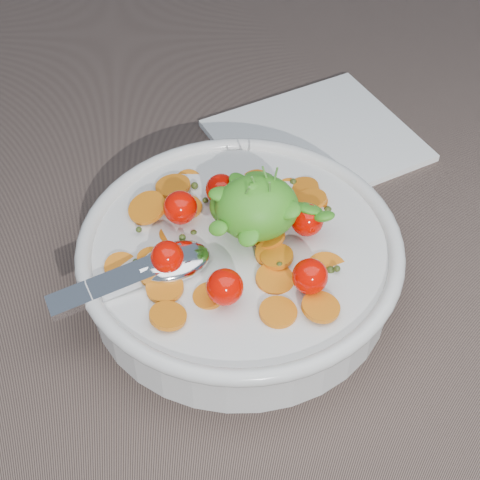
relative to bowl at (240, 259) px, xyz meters
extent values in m
plane|color=#735D52|center=(0.03, -0.03, -0.03)|extent=(6.00, 6.00, 0.00)
cylinder|color=silver|center=(0.00, 0.00, -0.01)|extent=(0.24, 0.24, 0.05)
torus|color=silver|center=(0.00, 0.00, 0.02)|extent=(0.26, 0.26, 0.01)
cylinder|color=silver|center=(0.00, 0.00, -0.03)|extent=(0.12, 0.12, 0.01)
cylinder|color=brown|center=(0.00, 0.00, -0.01)|extent=(0.22, 0.22, 0.04)
cylinder|color=orange|center=(0.03, 0.06, 0.01)|extent=(0.03, 0.03, 0.01)
cylinder|color=orange|center=(-0.03, -0.05, 0.02)|extent=(0.03, 0.03, 0.01)
cylinder|color=orange|center=(0.05, -0.07, 0.02)|extent=(0.04, 0.04, 0.01)
cylinder|color=orange|center=(0.06, -0.03, 0.01)|extent=(0.04, 0.04, 0.01)
cylinder|color=orange|center=(0.02, -0.01, 0.02)|extent=(0.03, 0.03, 0.01)
cylinder|color=orange|center=(-0.03, 0.08, 0.01)|extent=(0.03, 0.03, 0.01)
cylinder|color=orange|center=(-0.04, 0.04, 0.02)|extent=(0.03, 0.03, 0.01)
cylinder|color=orange|center=(-0.07, -0.01, 0.02)|extent=(0.03, 0.03, 0.01)
cylinder|color=orange|center=(0.05, 0.06, 0.01)|extent=(0.03, 0.03, 0.01)
cylinder|color=orange|center=(0.02, -0.04, 0.02)|extent=(0.04, 0.04, 0.01)
cylinder|color=orange|center=(0.06, 0.04, 0.01)|extent=(0.04, 0.04, 0.01)
cylinder|color=orange|center=(0.06, 0.04, 0.02)|extent=(0.03, 0.03, 0.01)
cylinder|color=orange|center=(-0.05, 0.07, 0.02)|extent=(0.04, 0.04, 0.01)
cylinder|color=orange|center=(0.06, 0.06, 0.02)|extent=(0.04, 0.04, 0.02)
cylinder|color=orange|center=(0.05, 0.06, 0.01)|extent=(0.03, 0.03, 0.01)
cylinder|color=orange|center=(0.02, -0.07, 0.02)|extent=(0.04, 0.04, 0.01)
cylinder|color=orange|center=(-0.09, -0.01, 0.01)|extent=(0.03, 0.03, 0.02)
cylinder|color=orange|center=(0.02, 0.07, 0.02)|extent=(0.03, 0.03, 0.01)
cylinder|color=orange|center=(-0.07, 0.04, 0.02)|extent=(0.04, 0.04, 0.02)
cylinder|color=orange|center=(-0.06, -0.04, 0.02)|extent=(0.03, 0.03, 0.01)
cylinder|color=orange|center=(0.03, -0.02, 0.02)|extent=(0.04, 0.04, 0.01)
cylinder|color=orange|center=(-0.06, -0.07, 0.02)|extent=(0.03, 0.03, 0.01)
cylinder|color=orange|center=(-0.05, 0.02, 0.01)|extent=(0.03, 0.03, 0.01)
cylinder|color=orange|center=(0.02, 0.00, 0.02)|extent=(0.03, 0.03, 0.01)
sphere|color=#344316|center=(-0.02, -0.03, 0.02)|extent=(0.00, 0.00, 0.00)
sphere|color=#344316|center=(0.04, 0.02, 0.02)|extent=(0.01, 0.01, 0.01)
sphere|color=#344316|center=(-0.03, 0.02, 0.02)|extent=(0.01, 0.01, 0.01)
sphere|color=#344316|center=(-0.08, 0.02, 0.02)|extent=(0.00, 0.00, 0.00)
sphere|color=#344316|center=(-0.05, -0.01, 0.02)|extent=(0.01, 0.01, 0.01)
sphere|color=#344316|center=(0.05, 0.07, 0.02)|extent=(0.01, 0.01, 0.01)
sphere|color=#344316|center=(0.02, 0.08, 0.01)|extent=(0.00, 0.00, 0.00)
sphere|color=#344316|center=(-0.02, 0.05, 0.02)|extent=(0.01, 0.01, 0.01)
sphere|color=#344316|center=(0.04, -0.03, 0.02)|extent=(0.00, 0.00, 0.00)
sphere|color=#344316|center=(0.06, -0.03, 0.02)|extent=(0.01, 0.01, 0.01)
sphere|color=#344316|center=(0.04, -0.03, 0.02)|extent=(0.01, 0.01, 0.01)
sphere|color=#344316|center=(0.07, -0.04, 0.02)|extent=(0.01, 0.01, 0.01)
sphere|color=#344316|center=(-0.04, 0.01, 0.02)|extent=(0.01, 0.01, 0.01)
sphere|color=#344316|center=(-0.03, -0.05, 0.02)|extent=(0.01, 0.01, 0.01)
sphere|color=#344316|center=(-0.01, 0.04, 0.02)|extent=(0.00, 0.00, 0.00)
sphere|color=#344316|center=(0.04, 0.06, 0.02)|extent=(0.01, 0.01, 0.01)
sphere|color=#344316|center=(-0.08, -0.01, 0.02)|extent=(0.00, 0.00, 0.00)
sphere|color=#344316|center=(0.08, 0.03, 0.01)|extent=(0.01, 0.01, 0.01)
sphere|color=#344316|center=(0.03, -0.03, 0.02)|extent=(0.01, 0.01, 0.01)
sphere|color=#344316|center=(-0.03, 0.07, 0.02)|extent=(0.01, 0.01, 0.01)
sphere|color=#D70900|center=(0.05, 0.00, 0.03)|extent=(0.03, 0.03, 0.03)
sphere|color=#D70900|center=(0.03, 0.04, 0.03)|extent=(0.03, 0.03, 0.03)
sphere|color=#D70900|center=(-0.01, 0.05, 0.03)|extent=(0.03, 0.03, 0.03)
sphere|color=#D70900|center=(-0.04, 0.03, 0.03)|extent=(0.03, 0.03, 0.03)
sphere|color=#D70900|center=(-0.06, -0.02, 0.03)|extent=(0.02, 0.02, 0.02)
sphere|color=#D70900|center=(-0.02, -0.06, 0.03)|extent=(0.03, 0.03, 0.03)
sphere|color=#D70900|center=(0.04, -0.05, 0.03)|extent=(0.03, 0.03, 0.03)
ellipsoid|color=green|center=(0.01, 0.01, 0.05)|extent=(0.06, 0.06, 0.05)
ellipsoid|color=green|center=(0.00, 0.02, 0.04)|extent=(0.04, 0.04, 0.03)
ellipsoid|color=green|center=(0.04, -0.01, 0.06)|extent=(0.03, 0.03, 0.02)
ellipsoid|color=green|center=(0.06, 0.00, 0.04)|extent=(0.02, 0.02, 0.02)
ellipsoid|color=green|center=(0.02, 0.04, 0.05)|extent=(0.03, 0.03, 0.02)
ellipsoid|color=green|center=(0.01, 0.01, 0.06)|extent=(0.03, 0.03, 0.02)
ellipsoid|color=green|center=(0.02, 0.01, 0.06)|extent=(0.02, 0.02, 0.02)
ellipsoid|color=green|center=(-0.02, -0.01, 0.05)|extent=(0.02, 0.02, 0.02)
ellipsoid|color=green|center=(0.03, 0.01, 0.06)|extent=(0.02, 0.02, 0.01)
ellipsoid|color=green|center=(0.02, 0.02, 0.05)|extent=(0.03, 0.03, 0.02)
ellipsoid|color=green|center=(0.02, 0.01, 0.05)|extent=(0.02, 0.02, 0.02)
ellipsoid|color=green|center=(0.03, 0.00, 0.05)|extent=(0.02, 0.02, 0.01)
ellipsoid|color=green|center=(0.03, 0.02, 0.06)|extent=(0.03, 0.03, 0.02)
ellipsoid|color=green|center=(0.00, 0.01, 0.06)|extent=(0.02, 0.02, 0.02)
ellipsoid|color=green|center=(0.02, 0.00, 0.06)|extent=(0.03, 0.03, 0.02)
ellipsoid|color=green|center=(0.01, 0.04, 0.04)|extent=(0.03, 0.03, 0.02)
ellipsoid|color=green|center=(-0.01, 0.02, 0.06)|extent=(0.02, 0.02, 0.01)
ellipsoid|color=green|center=(0.02, 0.01, 0.07)|extent=(0.02, 0.02, 0.01)
ellipsoid|color=green|center=(0.00, -0.02, 0.05)|extent=(0.02, 0.02, 0.01)
ellipsoid|color=green|center=(0.05, 0.01, 0.04)|extent=(0.03, 0.03, 0.02)
ellipsoid|color=green|center=(0.01, 0.01, 0.07)|extent=(0.02, 0.02, 0.02)
cylinder|color=#4C8C33|center=(0.01, 0.01, 0.06)|extent=(0.01, 0.01, 0.04)
cylinder|color=#4C8C33|center=(0.02, 0.00, 0.06)|extent=(0.00, 0.01, 0.04)
cylinder|color=#4C8C33|center=(0.02, 0.01, 0.06)|extent=(0.01, 0.01, 0.04)
cylinder|color=#4C8C33|center=(0.03, 0.02, 0.06)|extent=(0.01, 0.00, 0.04)
cylinder|color=#4C8C33|center=(0.00, 0.01, 0.06)|extent=(0.01, 0.01, 0.04)
ellipsoid|color=silver|center=(-0.05, -0.02, 0.02)|extent=(0.07, 0.05, 0.02)
cube|color=silver|center=(-0.09, -0.03, 0.02)|extent=(0.11, 0.05, 0.02)
cylinder|color=silver|center=(-0.07, -0.02, 0.02)|extent=(0.02, 0.02, 0.01)
cube|color=white|center=(0.10, 0.17, -0.03)|extent=(0.23, 0.21, 0.01)
camera|label=1|loc=(-0.05, -0.39, 0.44)|focal=55.00mm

